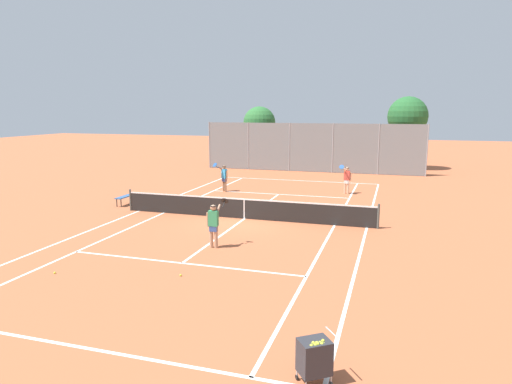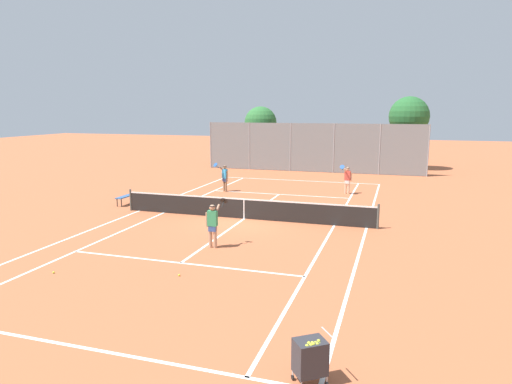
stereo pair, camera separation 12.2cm
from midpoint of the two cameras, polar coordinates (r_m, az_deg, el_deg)
name	(u,v)px [view 1 (the left image)]	position (r m, az deg, el deg)	size (l,w,h in m)	color
ground_plane	(244,219)	(21.00, -1.65, -3.37)	(120.00, 120.00, 0.00)	#B25B38
court_line_markings	(244,219)	(21.00, -1.65, -3.37)	(11.10, 23.90, 0.01)	white
tennis_net	(244,208)	(20.88, -1.66, -2.02)	(12.00, 0.10, 1.07)	#474C47
ball_cart	(314,357)	(8.89, 6.90, -19.76)	(0.78, 0.74, 0.96)	#2D2D33
player_near_side	(214,223)	(16.57, -5.53, -3.86)	(0.65, 0.75, 1.77)	tan
player_far_left	(224,177)	(27.81, -4.13, 1.94)	(0.87, 0.66, 1.77)	#936B4C
player_far_right	(347,178)	(27.55, 11.15, 1.69)	(0.67, 0.73, 1.77)	#D8A884
loose_tennis_ball_0	(181,275)	(14.19, -9.65, -10.21)	(0.07, 0.07, 0.07)	#D1DB33
loose_tennis_ball_1	(55,273)	(15.50, -24.08, -9.21)	(0.07, 0.07, 0.07)	#D1DB33
courtside_bench	(126,197)	(25.03, -16.11, -0.59)	(0.36, 1.50, 0.47)	#33598C
back_fence	(311,148)	(36.70, 6.77, 5.53)	(17.52, 0.08, 3.89)	gray
tree_behind_left	(260,124)	(40.33, 0.42, 8.53)	(2.81, 2.81, 5.20)	brown
tree_behind_right	(407,118)	(39.91, 18.26, 8.79)	(3.25, 3.25, 6.00)	brown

